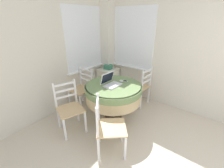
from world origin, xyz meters
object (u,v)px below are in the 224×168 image
object	(u,v)px
laptop	(111,83)
storage_box	(108,67)
dining_chair_camera_near	(108,127)
dining_chair_left_flank	(70,108)
round_dining_table	(113,92)
dining_chair_near_right_window	(140,87)
corner_cabinet	(108,80)
cell_phone	(125,81)
dining_chair_near_back_window	(82,89)
computer_mouse	(121,81)

from	to	relation	value
laptop	storage_box	size ratio (longest dim) A/B	1.88
laptop	storage_box	world-z (taller)	laptop
dining_chair_camera_near	storage_box	world-z (taller)	dining_chair_camera_near
laptop	dining_chair_left_flank	world-z (taller)	laptop
round_dining_table	dining_chair_near_right_window	bearing A→B (deg)	-10.11
dining_chair_near_right_window	corner_cabinet	xyz separation A→B (m)	(0.08, 1.04, -0.12)
laptop	storage_box	xyz separation A→B (m)	(0.97, 0.86, -0.09)
dining_chair_camera_near	cell_phone	bearing A→B (deg)	20.12
dining_chair_near_back_window	dining_chair_left_flank	xyz separation A→B (m)	(-0.69, -0.43, 0.00)
storage_box	corner_cabinet	bearing A→B (deg)	28.77
round_dining_table	cell_phone	distance (m)	0.34
computer_mouse	dining_chair_left_flank	distance (m)	1.11
computer_mouse	dining_chair_near_back_window	distance (m)	0.99
dining_chair_left_flank	dining_chair_near_right_window	bearing A→B (deg)	-19.57
laptop	dining_chair_near_back_window	bearing A→B (deg)	91.66
dining_chair_near_back_window	corner_cabinet	distance (m)	1.00
cell_phone	dining_chair_camera_near	xyz separation A→B (m)	(-1.02, -0.37, -0.32)
cell_phone	storage_box	world-z (taller)	storage_box
laptop	dining_chair_camera_near	xyz separation A→B (m)	(-0.69, -0.49, -0.36)
corner_cabinet	dining_chair_left_flank	bearing A→B (deg)	-164.45
computer_mouse	corner_cabinet	distance (m)	1.27
dining_chair_left_flank	storage_box	distance (m)	1.77
dining_chair_left_flank	round_dining_table	bearing A→B (deg)	-29.00
dining_chair_near_back_window	dining_chair_near_right_window	world-z (taller)	same
laptop	corner_cabinet	distance (m)	1.38
cell_phone	dining_chair_near_right_window	distance (m)	0.65
round_dining_table	dining_chair_near_back_window	bearing A→B (deg)	94.34
round_dining_table	cell_phone	xyz separation A→B (m)	(0.28, -0.09, 0.16)
laptop	dining_chair_near_back_window	distance (m)	0.90
dining_chair_left_flank	corner_cabinet	world-z (taller)	dining_chair_left_flank
dining_chair_left_flank	storage_box	xyz separation A→B (m)	(1.68, 0.47, 0.27)
laptop	cell_phone	bearing A→B (deg)	-20.37
dining_chair_near_back_window	corner_cabinet	world-z (taller)	dining_chair_near_back_window
dining_chair_left_flank	computer_mouse	bearing A→B (deg)	-25.84
corner_cabinet	dining_chair_near_right_window	bearing A→B (deg)	-94.46
computer_mouse	round_dining_table	bearing A→B (deg)	167.66
dining_chair_near_back_window	dining_chair_left_flank	distance (m)	0.82
dining_chair_near_right_window	dining_chair_camera_near	distance (m)	1.61
dining_chair_near_right_window	computer_mouse	bearing A→B (deg)	170.57
dining_chair_near_right_window	corner_cabinet	world-z (taller)	dining_chair_near_right_window
corner_cabinet	storage_box	bearing A→B (deg)	-151.23
round_dining_table	dining_chair_near_back_window	size ratio (longest dim) A/B	1.19
laptop	dining_chair_left_flank	bearing A→B (deg)	151.54
round_dining_table	computer_mouse	bearing A→B (deg)	-12.34
computer_mouse	dining_chair_near_back_window	world-z (taller)	dining_chair_near_back_window
cell_phone	dining_chair_near_right_window	bearing A→B (deg)	-6.32
dining_chair_near_back_window	corner_cabinet	size ratio (longest dim) A/B	1.40
dining_chair_near_back_window	dining_chair_left_flank	bearing A→B (deg)	-148.01
laptop	cell_phone	xyz separation A→B (m)	(0.32, -0.12, -0.04)
computer_mouse	dining_chair_near_back_window	size ratio (longest dim) A/B	0.09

